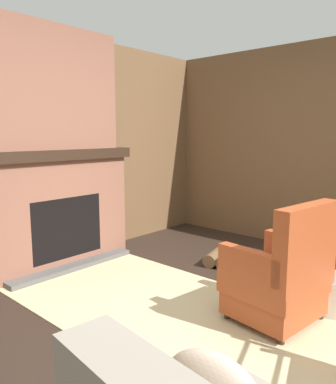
{
  "coord_description": "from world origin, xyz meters",
  "views": [
    {
      "loc": [
        1.31,
        -2.19,
        1.45
      ],
      "look_at": [
        -1.01,
        0.41,
        0.9
      ],
      "focal_mm": 35.0,
      "sensor_mm": 36.0,
      "label": 1
    }
  ],
  "objects_px": {
    "firewood_stack": "(227,259)",
    "armchair": "(281,278)",
    "decorative_plate_on_mantel": "(44,136)",
    "storage_case": "(68,143)"
  },
  "relations": [
    {
      "from": "firewood_stack",
      "to": "decorative_plate_on_mantel",
      "type": "distance_m",
      "value": 2.37
    },
    {
      "from": "armchair",
      "to": "storage_case",
      "type": "xyz_separation_m",
      "value": [
        -2.43,
        -0.23,
        0.99
      ]
    },
    {
      "from": "firewood_stack",
      "to": "armchair",
      "type": "bearing_deg",
      "value": -38.97
    },
    {
      "from": "firewood_stack",
      "to": "storage_case",
      "type": "bearing_deg",
      "value": -144.82
    },
    {
      "from": "armchair",
      "to": "decorative_plate_on_mantel",
      "type": "xyz_separation_m",
      "value": [
        -2.45,
        -0.5,
        1.06
      ]
    },
    {
      "from": "armchair",
      "to": "storage_case",
      "type": "relative_size",
      "value": 4.42
    },
    {
      "from": "armchair",
      "to": "decorative_plate_on_mantel",
      "type": "distance_m",
      "value": 2.71
    },
    {
      "from": "armchair",
      "to": "storage_case",
      "type": "distance_m",
      "value": 2.63
    },
    {
      "from": "decorative_plate_on_mantel",
      "to": "storage_case",
      "type": "bearing_deg",
      "value": 85.77
    },
    {
      "from": "armchair",
      "to": "firewood_stack",
      "type": "relative_size",
      "value": 1.83
    }
  ]
}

